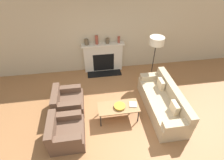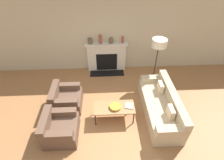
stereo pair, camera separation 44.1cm
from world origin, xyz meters
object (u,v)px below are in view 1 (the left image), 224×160
Objects in this scene: fireplace at (103,58)px; bowl at (120,106)px; floor_lamp at (156,44)px; mantel_vase_center_right at (107,41)px; armchair_far at (68,102)px; mantel_vase_left at (86,42)px; couch at (163,102)px; mantel_vase_right at (119,40)px; armchair_near at (66,133)px; coffee_table at (118,108)px; mantel_vase_center_left at (97,40)px; book at (133,104)px.

bowl is at bearing -86.06° from fireplace.
mantel_vase_center_right is at bearing 147.43° from floor_lamp.
floor_lamp is at bearing -71.05° from armchair_far.
bowl is 1.55× the size of mantel_vase_left.
mantel_vase_center_right is at bearing 4.90° from fireplace.
couch is 3.23m from mantel_vase_left.
mantel_vase_right is (1.14, 0.00, 0.02)m from mantel_vase_left.
armchair_far is 2.23m from mantel_vase_left.
armchair_near and armchair_far have the same top height.
coffee_table is at bearing -70.56° from armchair_near.
mantel_vase_center_left reaches higher than mantel_vase_center_right.
fireplace is 0.76m from mantel_vase_center_left.
mantel_vase_center_left is 0.38m from mantel_vase_center_right.
mantel_vase_center_left is at bearing 98.08° from coffee_table.
coffee_table is at bearing 140.43° from bowl.
mantel_vase_right is (0.41, 2.47, 0.75)m from bowl.
mantel_vase_center_right is (0.74, -0.00, -0.00)m from mantel_vase_left.
book is (0.38, 0.03, -0.03)m from bowl.
mantel_vase_right is at bearing -32.06° from armchair_near.
floor_lamp reaches higher than mantel_vase_center_right.
armchair_far is 4.42× the size of mantel_vase_left.
couch is 2.67m from mantel_vase_right.
bowl is at bearing -71.73° from armchair_near.
couch is at bearing 5.70° from bowl.
mantel_vase_center_left is at bearing 98.64° from bowl.
mantel_vase_left is at bearing 180.00° from mantel_vase_center_left.
coffee_table is (1.41, -0.55, 0.14)m from armchair_far.
mantel_vase_left is 1.14m from mantel_vase_right.
mantel_vase_right is (0.44, 2.44, 0.82)m from coffee_table.
couch is (1.48, -2.32, -0.24)m from fireplace.
armchair_near is 3.84× the size of mantel_vase_right.
mantel_vase_center_right is (0.00, 2.47, 0.73)m from bowl.
fireplace is at bearing -1.48° from mantel_vase_left.
mantel_vase_left is at bearing 106.57° from bowl.
fireplace reaches higher than coffee_table.
mantel_vase_center_left is (-0.75, 2.43, 0.81)m from book.
armchair_near is 1.50m from coffee_table.
armchair_far is at bearing -127.15° from mantel_vase_center_right.
couch is at bearing -94.91° from floor_lamp.
mantel_vase_left is at bearing -138.87° from couch.
mantel_vase_center_right reaches higher than bowl.
mantel_vase_left reaches higher than couch.
mantel_vase_center_left is 1.63× the size of mantel_vase_center_right.
floor_lamp is at bearing 67.38° from book.
mantel_vase_center_left is 1.35× the size of mantel_vase_right.
mantel_vase_center_left is at bearing 0.00° from mantel_vase_left.
mantel_vase_center_right is (1.44, 2.94, 0.94)m from armchair_near.
mantel_vase_right reaches higher than couch.
mantel_vase_right reaches higher than armchair_near.
fireplace is at bearing 93.32° from coffee_table.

